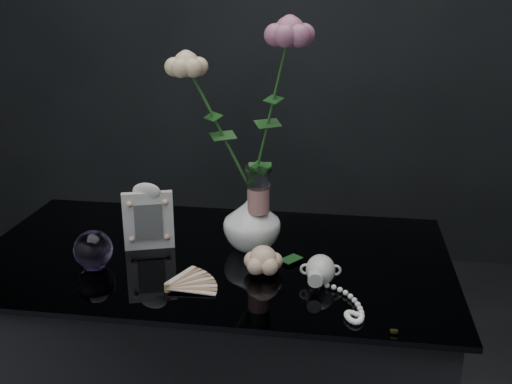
% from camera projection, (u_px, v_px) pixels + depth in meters
% --- Properties ---
extents(vase, '(0.17, 0.17, 0.14)m').
position_uv_depth(vase, '(252.00, 220.00, 1.35)').
color(vase, white).
rests_on(vase, table).
extents(wine_glass, '(0.06, 0.06, 0.20)m').
position_uv_depth(wine_glass, '(258.00, 210.00, 1.33)').
color(wine_glass, white).
rests_on(wine_glass, table).
extents(picture_frame, '(0.14, 0.12, 0.16)m').
position_uv_depth(picture_frame, '(148.00, 216.00, 1.35)').
color(picture_frame, silver).
rests_on(picture_frame, table).
extents(paperweight, '(0.09, 0.09, 0.08)m').
position_uv_depth(paperweight, '(93.00, 249.00, 1.27)').
color(paperweight, '#A27CC9').
rests_on(paperweight, table).
extents(paper_fan, '(0.24, 0.22, 0.02)m').
position_uv_depth(paper_fan, '(167.00, 287.00, 1.17)').
color(paper_fan, beige).
rests_on(paper_fan, table).
extents(loose_rose, '(0.20, 0.22, 0.06)m').
position_uv_depth(loose_rose, '(263.00, 260.00, 1.24)').
color(loose_rose, beige).
rests_on(loose_rose, table).
extents(pearl_jar, '(0.22, 0.23, 0.06)m').
position_uv_depth(pearl_jar, '(321.00, 268.00, 1.20)').
color(pearl_jar, silver).
rests_on(pearl_jar, table).
extents(roses, '(0.30, 0.11, 0.43)m').
position_uv_depth(roses, '(245.00, 104.00, 1.27)').
color(roses, '#FFCF9D').
rests_on(roses, vase).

